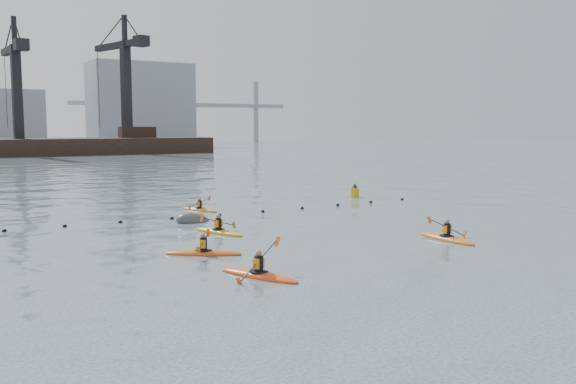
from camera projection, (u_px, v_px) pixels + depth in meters
name	position (u px, v px, depth m)	size (l,w,h in m)	color
ground	(500.00, 315.00, 17.74)	(400.00, 400.00, 0.00)	#35454E
float_line	(195.00, 216.00, 36.82)	(33.24, 0.73, 0.24)	black
barge_pier	(18.00, 145.00, 111.78)	(72.00, 19.30, 29.50)	black
skyline	(7.00, 110.00, 146.77)	(141.00, 28.00, 22.00)	gray
kayaker_0	(259.00, 274.00, 22.20)	(2.32, 3.51, 1.45)	#E74615
kayaker_2	(204.00, 252.00, 26.05)	(3.14, 2.40, 1.07)	#CC5013
kayaker_3	(219.00, 231.00, 31.32)	(2.28, 3.49, 1.22)	gold
kayaker_4	(447.00, 238.00, 29.41)	(2.50, 3.61, 1.40)	#C96312
kayaker_5	(200.00, 209.00, 39.63)	(1.88, 2.95, 0.99)	orange
mooring_buoy	(193.00, 222.00, 35.04)	(2.13, 1.26, 1.07)	#3A3D3F
nav_buoy	(355.00, 192.00, 47.00)	(0.68, 0.68, 1.24)	gold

